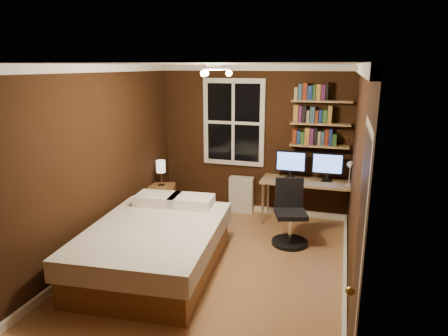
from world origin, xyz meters
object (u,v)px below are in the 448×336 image
(radiator, at_px, (241,194))
(monitor_left, at_px, (291,165))
(desk, at_px, (308,185))
(desk_lamp, at_px, (350,173))
(office_chair, at_px, (290,220))
(nightstand, at_px, (162,201))
(bedside_lamp, at_px, (161,173))
(monitor_right, at_px, (327,167))
(bed, at_px, (155,246))

(radiator, bearing_deg, monitor_left, -7.54)
(desk, height_order, desk_lamp, desk_lamp)
(monitor_left, relative_size, office_chair, 0.52)
(desk_lamp, bearing_deg, radiator, 168.77)
(desk, distance_m, monitor_left, 0.42)
(nightstand, height_order, radiator, radiator)
(bedside_lamp, relative_size, monitor_right, 0.89)
(bed, distance_m, desk_lamp, 3.05)
(nightstand, relative_size, monitor_left, 1.09)
(radiator, relative_size, desk_lamp, 1.43)
(monitor_left, bearing_deg, office_chair, -81.73)
(nightstand, height_order, office_chair, office_chair)
(bedside_lamp, relative_size, office_chair, 0.47)
(bedside_lamp, distance_m, monitor_left, 2.13)
(nightstand, bearing_deg, office_chair, -30.54)
(nightstand, height_order, desk, desk)
(bed, height_order, monitor_left, monitor_left)
(radiator, distance_m, monitor_right, 1.55)
(office_chair, bearing_deg, radiator, 115.48)
(bedside_lamp, distance_m, office_chair, 2.28)
(bed, distance_m, nightstand, 1.82)
(bed, height_order, radiator, bed)
(desk, distance_m, desk_lamp, 0.69)
(bedside_lamp, xyz_separation_m, desk, (2.37, 0.41, -0.11))
(nightstand, height_order, bedside_lamp, bedside_lamp)
(bed, relative_size, bedside_lamp, 5.16)
(monitor_left, distance_m, monitor_right, 0.57)
(monitor_left, distance_m, desk_lamp, 0.94)
(monitor_right, bearing_deg, radiator, 175.50)
(bed, relative_size, monitor_right, 4.59)
(radiator, height_order, monitor_left, monitor_left)
(bed, xyz_separation_m, desk, (1.67, 2.09, 0.34))
(nightstand, distance_m, office_chair, 2.25)
(office_chair, bearing_deg, desk_lamp, 23.49)
(monitor_left, xyz_separation_m, monitor_right, (0.57, 0.00, 0.00))
(nightstand, distance_m, radiator, 1.36)
(radiator, relative_size, desk, 0.42)
(bed, relative_size, monitor_left, 4.59)
(desk, bearing_deg, bedside_lamp, -170.30)
(bed, relative_size, nightstand, 4.19)
(bed, bearing_deg, radiator, 71.97)
(bed, height_order, office_chair, office_chair)
(nightstand, relative_size, desk, 0.36)
(radiator, height_order, office_chair, office_chair)
(radiator, xyz_separation_m, desk, (1.14, -0.19, 0.33))
(radiator, height_order, monitor_right, monitor_right)
(bed, bearing_deg, office_chair, 34.58)
(bed, xyz_separation_m, desk_lamp, (2.28, 1.92, 0.62))
(nightstand, relative_size, monitor_right, 1.09)
(desk_lamp, height_order, office_chair, desk_lamp)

